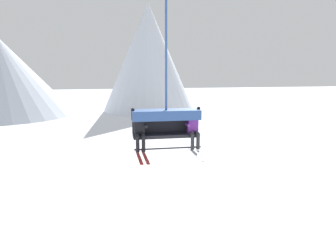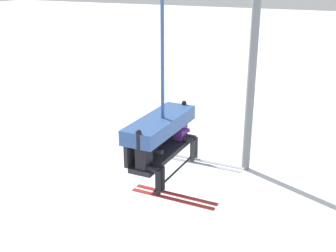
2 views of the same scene
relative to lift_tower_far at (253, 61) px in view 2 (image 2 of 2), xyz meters
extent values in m
cylinder|color=slate|center=(0.00, 0.02, -0.23)|extent=(0.36, 0.36, 9.47)
cube|color=#232328|center=(-9.95, -0.78, -0.11)|extent=(2.06, 0.48, 0.10)
cube|color=#232328|center=(-9.95, -0.50, 0.17)|extent=(2.06, 0.08, 0.45)
cube|color=#335699|center=(-9.95, -0.72, 0.54)|extent=(2.10, 0.68, 0.30)
cylinder|color=black|center=(-9.95, -1.10, -0.44)|extent=(2.06, 0.04, 0.04)
cylinder|color=#335699|center=(-9.95, -0.78, 2.50)|extent=(0.07, 0.07, 3.61)
cube|color=black|center=(-10.79, -0.80, 0.20)|extent=(0.32, 0.22, 0.52)
sphere|color=maroon|center=(-10.79, -0.80, 0.56)|extent=(0.22, 0.22, 0.22)
ellipsoid|color=black|center=(-10.79, -0.91, 0.56)|extent=(0.17, 0.04, 0.08)
cylinder|color=black|center=(-10.87, -0.97, -0.02)|extent=(0.11, 0.34, 0.11)
cylinder|color=black|center=(-10.70, -0.97, -0.02)|extent=(0.11, 0.34, 0.11)
cylinder|color=black|center=(-10.87, -1.14, -0.26)|extent=(0.11, 0.11, 0.48)
cylinder|color=black|center=(-10.70, -1.14, -0.26)|extent=(0.11, 0.11, 0.48)
cube|color=#B22823|center=(-10.87, -1.44, -0.55)|extent=(0.09, 1.70, 0.02)
cube|color=#B22823|center=(-10.70, -1.44, -0.55)|extent=(0.09, 1.70, 0.02)
cylinder|color=black|center=(-10.97, -0.80, 0.55)|extent=(0.09, 0.09, 0.30)
sphere|color=black|center=(-10.97, -0.80, 0.72)|extent=(0.11, 0.11, 0.11)
cylinder|color=black|center=(-10.60, -0.95, 0.24)|extent=(0.09, 0.30, 0.09)
cube|color=purple|center=(-9.11, -0.80, 0.20)|extent=(0.32, 0.22, 0.52)
sphere|color=maroon|center=(-9.11, -0.80, 0.56)|extent=(0.22, 0.22, 0.22)
ellipsoid|color=black|center=(-9.11, -0.91, 0.56)|extent=(0.17, 0.04, 0.08)
cylinder|color=#2D2D33|center=(-9.20, -0.97, -0.02)|extent=(0.11, 0.34, 0.11)
cylinder|color=#2D2D33|center=(-9.02, -0.97, -0.02)|extent=(0.11, 0.34, 0.11)
cylinder|color=#2D2D33|center=(-9.20, -1.14, -0.26)|extent=(0.11, 0.11, 0.48)
cylinder|color=#2D2D33|center=(-9.02, -1.14, -0.26)|extent=(0.11, 0.11, 0.48)
cube|color=#B2B2BC|center=(-9.20, -1.44, -0.55)|extent=(0.09, 1.70, 0.02)
cube|color=#B2B2BC|center=(-9.02, -1.44, -0.55)|extent=(0.09, 1.70, 0.02)
cylinder|color=purple|center=(-9.30, -0.95, 0.24)|extent=(0.09, 0.30, 0.09)
cylinder|color=purple|center=(-8.92, -0.80, 0.55)|extent=(0.09, 0.09, 0.30)
sphere|color=black|center=(-8.92, -0.80, 0.72)|extent=(0.11, 0.11, 0.11)
camera|label=1|loc=(-11.72, -10.58, 1.97)|focal=35.00mm
camera|label=2|loc=(-17.18, -4.43, 3.48)|focal=45.00mm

